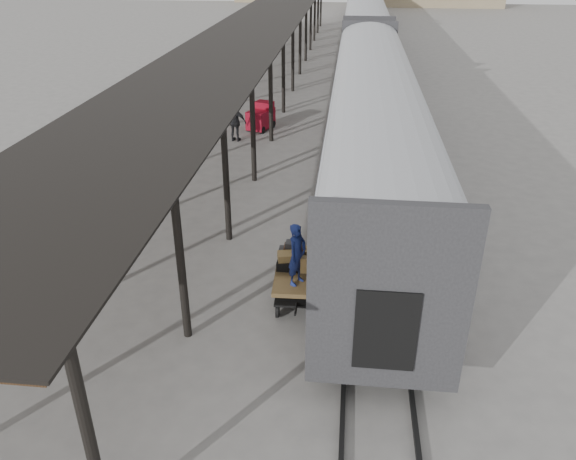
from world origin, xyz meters
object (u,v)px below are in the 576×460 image
(porter, at_px, (297,254))
(pedestrian, at_px, (235,122))
(luggage_tug, at_px, (261,117))
(baggage_cart, at_px, (299,276))

(porter, height_order, pedestrian, porter)
(porter, distance_m, pedestrian, 14.15)
(luggage_tug, height_order, porter, porter)
(luggage_tug, bearing_deg, baggage_cart, -57.20)
(pedestrian, bearing_deg, luggage_tug, -103.60)
(luggage_tug, bearing_deg, pedestrian, -94.73)
(baggage_cart, bearing_deg, pedestrian, 106.26)
(baggage_cart, distance_m, pedestrian, 13.51)
(baggage_cart, distance_m, luggage_tug, 15.18)
(porter, relative_size, pedestrian, 0.88)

